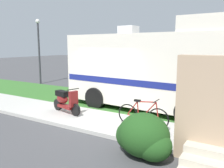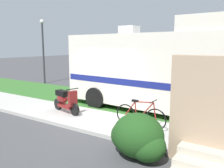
# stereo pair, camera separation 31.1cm
# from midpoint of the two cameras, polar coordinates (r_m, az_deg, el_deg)

# --- Properties ---
(ground_plane) EXTENTS (80.00, 80.00, 0.00)m
(ground_plane) POSITION_cam_midpoint_polar(r_m,az_deg,el_deg) (9.44, -3.04, -6.75)
(ground_plane) COLOR #424244
(sidewalk) EXTENTS (24.00, 2.00, 0.12)m
(sidewalk) POSITION_cam_midpoint_polar(r_m,az_deg,el_deg) (8.50, -7.65, -8.23)
(sidewalk) COLOR #ADAAA3
(sidewalk) RESTS_ON ground
(grass_strip) EXTENTS (24.00, 3.40, 0.08)m
(grass_strip) POSITION_cam_midpoint_polar(r_m,az_deg,el_deg) (10.66, 1.52, -4.64)
(grass_strip) COLOR #336628
(grass_strip) RESTS_ON ground
(motorhome_rv) EXTENTS (6.70, 3.02, 3.54)m
(motorhome_rv) POSITION_cam_midpoint_polar(r_m,az_deg,el_deg) (9.60, 8.53, 3.71)
(motorhome_rv) COLOR silver
(motorhome_rv) RESTS_ON ground
(scooter) EXTENTS (1.54, 0.61, 0.97)m
(scooter) POSITION_cam_midpoint_polar(r_m,az_deg,el_deg) (9.02, -12.16, -3.91)
(scooter) COLOR black
(scooter) RESTS_ON ground
(bicycle) EXTENTS (1.67, 0.52, 0.88)m
(bicycle) POSITION_cam_midpoint_polar(r_m,az_deg,el_deg) (7.35, 6.15, -7.47)
(bicycle) COLOR black
(bicycle) RESTS_ON ground
(porch_steps) EXTENTS (2.00, 1.26, 2.40)m
(porch_steps) POSITION_cam_midpoint_polar(r_m,az_deg,el_deg) (5.48, 23.54, -8.94)
(porch_steps) COLOR #BCB29E
(porch_steps) RESTS_ON ground
(bush_by_porch) EXTENTS (1.46, 1.10, 1.04)m
(bush_by_porch) POSITION_cam_midpoint_polar(r_m,az_deg,el_deg) (5.70, 5.90, -12.57)
(bush_by_porch) COLOR #1E4719
(bush_by_porch) RESTS_ON ground
(bottle_green) EXTENTS (0.07, 0.07, 0.23)m
(bottle_green) POSITION_cam_midpoint_polar(r_m,az_deg,el_deg) (7.34, 17.94, -10.18)
(bottle_green) COLOR brown
(bottle_green) RESTS_ON ground
(street_lamp_post) EXTENTS (0.28, 0.28, 4.31)m
(street_lamp_post) POSITION_cam_midpoint_polar(r_m,az_deg,el_deg) (16.81, -17.72, 8.89)
(street_lamp_post) COLOR #333338
(street_lamp_post) RESTS_ON ground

